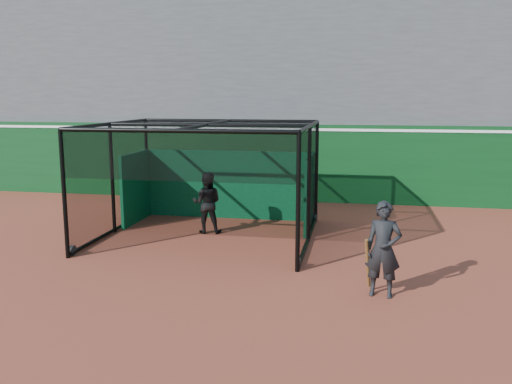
# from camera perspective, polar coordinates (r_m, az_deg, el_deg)

# --- Properties ---
(ground) EXTENTS (120.00, 120.00, 0.00)m
(ground) POSITION_cam_1_polar(r_m,az_deg,el_deg) (9.99, -5.08, -9.82)
(ground) COLOR brown
(ground) RESTS_ON ground
(outfield_wall) EXTENTS (50.00, 0.50, 2.50)m
(outfield_wall) POSITION_cam_1_polar(r_m,az_deg,el_deg) (17.85, 2.28, 3.26)
(outfield_wall) COLOR #0A3915
(outfield_wall) RESTS_ON ground
(grandstand) EXTENTS (50.00, 7.85, 8.95)m
(grandstand) POSITION_cam_1_polar(r_m,az_deg,el_deg) (21.49, 3.86, 12.90)
(grandstand) COLOR #4C4C4F
(grandstand) RESTS_ON ground
(batting_cage) EXTENTS (4.99, 4.62, 2.72)m
(batting_cage) POSITION_cam_1_polar(r_m,az_deg,el_deg) (13.09, -5.14, 1.08)
(batting_cage) COLOR black
(batting_cage) RESTS_ON ground
(batter) EXTENTS (0.82, 0.67, 1.53)m
(batter) POSITION_cam_1_polar(r_m,az_deg,el_deg) (13.59, -5.19, -1.13)
(batter) COLOR black
(batter) RESTS_ON ground
(on_deck_player) EXTENTS (0.65, 0.48, 1.65)m
(on_deck_player) POSITION_cam_1_polar(r_m,az_deg,el_deg) (9.48, 13.24, -5.91)
(on_deck_player) COLOR black
(on_deck_player) RESTS_ON ground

